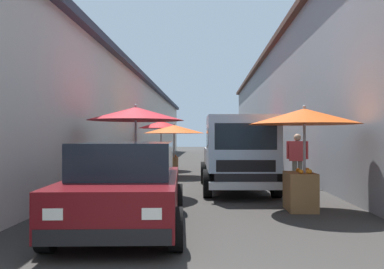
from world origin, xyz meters
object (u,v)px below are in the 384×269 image
object	(u,v)px
fruit_stall_far_left	(173,136)
fruit_stall_far_right	(304,130)
fruit_stall_near_left	(257,133)
fruit_stall_mid_lane	(160,134)
vendor_by_crates	(297,156)
hatchback_car	(126,185)
parked_scooter	(250,163)
fruit_stall_near_right	(135,128)
delivery_truck	(239,155)
plastic_stool	(260,169)

from	to	relation	value
fruit_stall_far_left	fruit_stall_far_right	bearing A→B (deg)	-154.57
fruit_stall_far_right	fruit_stall_near_left	world-z (taller)	fruit_stall_far_right
fruit_stall_far_right	fruit_stall_mid_lane	size ratio (longest dim) A/B	0.98
fruit_stall_mid_lane	vendor_by_crates	distance (m)	7.80
fruit_stall_mid_lane	hatchback_car	bearing A→B (deg)	-175.93
fruit_stall_near_left	parked_scooter	bearing A→B (deg)	166.31
fruit_stall_near_right	fruit_stall_far_left	size ratio (longest dim) A/B	1.05
fruit_stall_near_right	fruit_stall_mid_lane	bearing A→B (deg)	2.29
fruit_stall_far_right	fruit_stall_near_right	bearing A→B (deg)	65.37
delivery_truck	vendor_by_crates	xyz separation A→B (m)	(1.41, -1.89, -0.09)
fruit_stall_mid_lane	parked_scooter	xyz separation A→B (m)	(-1.38, -3.98, -1.23)
vendor_by_crates	parked_scooter	xyz separation A→B (m)	(4.61, 0.95, -0.50)
fruit_stall_mid_lane	plastic_stool	xyz separation A→B (m)	(-3.30, -4.17, -1.35)
fruit_stall_far_right	delivery_truck	distance (m)	2.76
fruit_stall_mid_lane	delivery_truck	distance (m)	8.04
fruit_stall_far_left	fruit_stall_near_right	bearing A→B (deg)	174.29
fruit_stall_far_left	hatchback_car	world-z (taller)	fruit_stall_far_left
hatchback_car	plastic_stool	world-z (taller)	hatchback_car
fruit_stall_far_right	vendor_by_crates	xyz separation A→B (m)	(3.83, -0.72, -0.74)
vendor_by_crates	fruit_stall_far_right	bearing A→B (deg)	169.30
fruit_stall_near_right	vendor_by_crates	world-z (taller)	fruit_stall_near_right
fruit_stall_near_right	fruit_stall_far_right	world-z (taller)	fruit_stall_near_right
vendor_by_crates	hatchback_car	bearing A→B (deg)	143.58
fruit_stall_near_right	fruit_stall_mid_lane	xyz separation A→B (m)	(8.04, 0.32, -0.09)
vendor_by_crates	plastic_stool	bearing A→B (deg)	15.75
hatchback_car	parked_scooter	world-z (taller)	hatchback_car
fruit_stall_near_left	hatchback_car	xyz separation A→B (m)	(-12.59, 3.74, -0.97)
delivery_truck	fruit_stall_mid_lane	bearing A→B (deg)	22.34
fruit_stall_near_left	fruit_stall_mid_lane	bearing A→B (deg)	102.68
fruit_stall_near_right	fruit_stall_far_left	xyz separation A→B (m)	(5.28, -0.53, -0.19)
fruit_stall_near_left	plastic_stool	distance (m)	4.55
fruit_stall_far_left	fruit_stall_near_left	bearing A→B (deg)	-44.43
fruit_stall_mid_lane	delivery_truck	bearing A→B (deg)	-157.66
plastic_stool	fruit_stall_mid_lane	bearing A→B (deg)	51.69
fruit_stall_near_right	fruit_stall_near_left	xyz separation A→B (m)	(9.07, -4.24, -0.06)
fruit_stall_mid_lane	vendor_by_crates	bearing A→B (deg)	-140.55
fruit_stall_near_left	delivery_truck	bearing A→B (deg)	169.78
fruit_stall_far_right	fruit_stall_far_left	xyz separation A→B (m)	(7.06, 3.36, -0.11)
fruit_stall_near_right	vendor_by_crates	distance (m)	5.11
fruit_stall_near_right	delivery_truck	xyz separation A→B (m)	(0.63, -2.72, -0.73)
parked_scooter	plastic_stool	bearing A→B (deg)	-174.23
fruit_stall_near_left	vendor_by_crates	distance (m)	7.07
vendor_by_crates	plastic_stool	size ratio (longest dim) A/B	3.76
fruit_stall_far_right	delivery_truck	bearing A→B (deg)	25.73
fruit_stall_near_right	plastic_stool	size ratio (longest dim) A/B	5.78
fruit_stall_near_right	hatchback_car	xyz separation A→B (m)	(-3.52, -0.50, -1.03)
fruit_stall_near_right	fruit_stall_far_left	bearing A→B (deg)	-5.71
fruit_stall_far_right	vendor_by_crates	size ratio (longest dim) A/B	1.40
parked_scooter	plastic_stool	world-z (taller)	parked_scooter
fruit_stall_near_left	fruit_stall_mid_lane	world-z (taller)	fruit_stall_mid_lane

